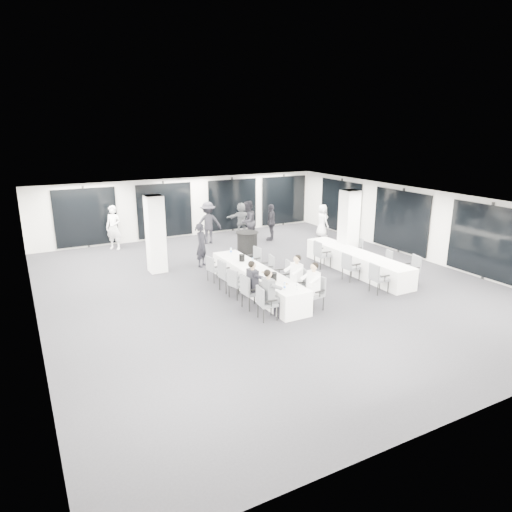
{
  "coord_description": "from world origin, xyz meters",
  "views": [
    {
      "loc": [
        -7.12,
        -12.59,
        5.17
      ],
      "look_at": [
        -0.51,
        -0.2,
        1.13
      ],
      "focal_mm": 32.0,
      "sensor_mm": 36.0,
      "label": 1
    }
  ],
  "objects_px": {
    "banquet_table_main": "(257,281)",
    "standing_guest_e": "(322,218)",
    "standing_guest_f": "(241,216)",
    "standing_guest_a": "(202,242)",
    "chair_side_left_near": "(377,276)",
    "chair_main_left_mid": "(236,282)",
    "chair_side_left_far": "(321,253)",
    "standing_guest_c": "(208,220)",
    "chair_main_right_far": "(254,259)",
    "standing_guest_b": "(248,219)",
    "chair_main_right_near": "(316,291)",
    "ice_bucket_far": "(242,258)",
    "standing_guest_d": "(271,220)",
    "chair_main_left_fourth": "(226,274)",
    "chair_side_right_near": "(412,268)",
    "chair_side_right_mid": "(386,260)",
    "chair_main_left_far": "(213,267)",
    "banquet_table_side": "(356,262)",
    "cocktail_table": "(247,247)",
    "chair_side_right_far": "(356,248)",
    "chair_main_right_mid": "(285,274)",
    "ice_bucket_near": "(273,277)",
    "chair_side_left_mid": "(349,265)",
    "chair_main_right_fourth": "(268,267)",
    "chair_main_right_second": "(299,282)",
    "chair_main_left_second": "(249,290)",
    "chair_main_left_near": "(265,301)"
  },
  "relations": [
    {
      "from": "banquet_table_side",
      "to": "chair_main_right_far",
      "type": "height_order",
      "value": "chair_main_right_far"
    },
    {
      "from": "chair_side_left_far",
      "to": "chair_side_right_near",
      "type": "bearing_deg",
      "value": 33.8
    },
    {
      "from": "standing_guest_a",
      "to": "standing_guest_e",
      "type": "distance_m",
      "value": 7.12
    },
    {
      "from": "chair_main_left_second",
      "to": "chair_main_right_near",
      "type": "height_order",
      "value": "chair_main_left_second"
    },
    {
      "from": "cocktail_table",
      "to": "chair_side_right_far",
      "type": "relative_size",
      "value": 1.28
    },
    {
      "from": "banquet_table_main",
      "to": "chair_side_left_far",
      "type": "distance_m",
      "value": 3.53
    },
    {
      "from": "standing_guest_c",
      "to": "standing_guest_d",
      "type": "bearing_deg",
      "value": 173.85
    },
    {
      "from": "banquet_table_main",
      "to": "standing_guest_e",
      "type": "relative_size",
      "value": 2.85
    },
    {
      "from": "standing_guest_f",
      "to": "chair_main_left_far",
      "type": "bearing_deg",
      "value": 61.62
    },
    {
      "from": "chair_side_left_far",
      "to": "standing_guest_c",
      "type": "bearing_deg",
      "value": -153.43
    },
    {
      "from": "standing_guest_f",
      "to": "chair_main_right_far",
      "type": "bearing_deg",
      "value": 73.4
    },
    {
      "from": "banquet_table_side",
      "to": "chair_side_right_mid",
      "type": "relative_size",
      "value": 5.82
    },
    {
      "from": "chair_main_right_fourth",
      "to": "chair_side_left_far",
      "type": "distance_m",
      "value": 2.54
    },
    {
      "from": "chair_main_right_far",
      "to": "standing_guest_b",
      "type": "xyz_separation_m",
      "value": [
        1.93,
        4.28,
        0.52
      ]
    },
    {
      "from": "chair_main_left_far",
      "to": "standing_guest_e",
      "type": "bearing_deg",
      "value": 106.07
    },
    {
      "from": "chair_main_left_near",
      "to": "ice_bucket_far",
      "type": "xyz_separation_m",
      "value": [
        0.84,
        3.1,
        0.31
      ]
    },
    {
      "from": "chair_side_right_mid",
      "to": "standing_guest_c",
      "type": "bearing_deg",
      "value": 42.7
    },
    {
      "from": "cocktail_table",
      "to": "standing_guest_d",
      "type": "height_order",
      "value": "standing_guest_d"
    },
    {
      "from": "chair_main_right_near",
      "to": "ice_bucket_far",
      "type": "xyz_separation_m",
      "value": [
        -0.83,
        3.14,
        0.3
      ]
    },
    {
      "from": "chair_main_left_mid",
      "to": "standing_guest_b",
      "type": "height_order",
      "value": "standing_guest_b"
    },
    {
      "from": "chair_main_left_far",
      "to": "standing_guest_d",
      "type": "height_order",
      "value": "standing_guest_d"
    },
    {
      "from": "chair_side_right_near",
      "to": "ice_bucket_near",
      "type": "xyz_separation_m",
      "value": [
        -5.09,
        0.56,
        0.32
      ]
    },
    {
      "from": "chair_main_right_far",
      "to": "standing_guest_b",
      "type": "relative_size",
      "value": 0.45
    },
    {
      "from": "banquet_table_side",
      "to": "standing_guest_a",
      "type": "xyz_separation_m",
      "value": [
        -4.68,
        3.33,
        0.56
      ]
    },
    {
      "from": "chair_side_left_near",
      "to": "standing_guest_b",
      "type": "bearing_deg",
      "value": -172.04
    },
    {
      "from": "chair_main_right_mid",
      "to": "ice_bucket_near",
      "type": "height_order",
      "value": "ice_bucket_near"
    },
    {
      "from": "chair_main_left_fourth",
      "to": "chair_main_left_far",
      "type": "xyz_separation_m",
      "value": [
        0.01,
        1.09,
        -0.08
      ]
    },
    {
      "from": "chair_side_right_far",
      "to": "ice_bucket_near",
      "type": "relative_size",
      "value": 3.8
    },
    {
      "from": "chair_main_left_mid",
      "to": "chair_main_right_near",
      "type": "bearing_deg",
      "value": 27.06
    },
    {
      "from": "cocktail_table",
      "to": "standing_guest_b",
      "type": "height_order",
      "value": "standing_guest_b"
    },
    {
      "from": "ice_bucket_far",
      "to": "chair_side_left_mid",
      "type": "bearing_deg",
      "value": -25.46
    },
    {
      "from": "standing_guest_d",
      "to": "chair_main_left_fourth",
      "type": "bearing_deg",
      "value": -2.67
    },
    {
      "from": "chair_main_right_second",
      "to": "chair_side_left_mid",
      "type": "height_order",
      "value": "chair_main_right_second"
    },
    {
      "from": "chair_side_left_mid",
      "to": "standing_guest_f",
      "type": "distance_m",
      "value": 8.14
    },
    {
      "from": "chair_main_right_far",
      "to": "chair_side_left_mid",
      "type": "height_order",
      "value": "chair_side_left_mid"
    },
    {
      "from": "chair_side_right_near",
      "to": "chair_side_right_mid",
      "type": "bearing_deg",
      "value": 11.44
    },
    {
      "from": "chair_side_right_near",
      "to": "standing_guest_b",
      "type": "xyz_separation_m",
      "value": [
        -2.25,
        7.78,
        0.52
      ]
    },
    {
      "from": "chair_side_left_near",
      "to": "chair_main_left_mid",
      "type": "bearing_deg",
      "value": -108.46
    },
    {
      "from": "banquet_table_main",
      "to": "cocktail_table",
      "type": "bearing_deg",
      "value": 68.26
    },
    {
      "from": "banquet_table_main",
      "to": "chair_main_right_near",
      "type": "xyz_separation_m",
      "value": [
        0.84,
        -2.08,
        0.19
      ]
    },
    {
      "from": "banquet_table_main",
      "to": "ice_bucket_far",
      "type": "xyz_separation_m",
      "value": [
        0.0,
        1.06,
        0.49
      ]
    },
    {
      "from": "chair_side_left_near",
      "to": "standing_guest_b",
      "type": "relative_size",
      "value": 0.45
    },
    {
      "from": "chair_main_right_near",
      "to": "chair_main_right_second",
      "type": "relative_size",
      "value": 1.01
    },
    {
      "from": "chair_main_left_far",
      "to": "ice_bucket_near",
      "type": "height_order",
      "value": "ice_bucket_near"
    },
    {
      "from": "banquet_table_main",
      "to": "chair_main_left_near",
      "type": "relative_size",
      "value": 5.21
    },
    {
      "from": "standing_guest_f",
      "to": "standing_guest_a",
      "type": "bearing_deg",
      "value": 53.75
    },
    {
      "from": "standing_guest_e",
      "to": "standing_guest_f",
      "type": "bearing_deg",
      "value": 55.46
    },
    {
      "from": "chair_side_left_mid",
      "to": "chair_side_right_mid",
      "type": "xyz_separation_m",
      "value": [
        1.66,
        -0.0,
        -0.06
      ]
    },
    {
      "from": "chair_side_left_mid",
      "to": "standing_guest_b",
      "type": "height_order",
      "value": "standing_guest_b"
    },
    {
      "from": "cocktail_table",
      "to": "chair_main_left_mid",
      "type": "xyz_separation_m",
      "value": [
        -2.03,
        -3.21,
        -0.09
      ]
    }
  ]
}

